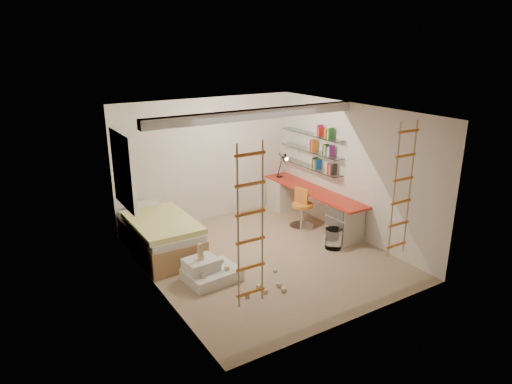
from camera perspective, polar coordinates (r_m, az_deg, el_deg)
floor at (r=8.24m, az=1.11°, el=-8.17°), size 4.50×4.50×0.00m
ceiling_beam at (r=7.71m, az=-0.00°, el=9.70°), size 4.00×0.18×0.16m
window_frame at (r=8.23m, az=-16.29°, el=2.60°), size 0.06×1.15×1.35m
window_blind at (r=8.24m, az=-16.03°, el=2.65°), size 0.02×1.00×1.20m
rope_ladder_left at (r=5.61m, az=-0.70°, el=-4.38°), size 0.41×0.04×2.13m
rope_ladder_right at (r=7.29m, az=17.79°, el=0.16°), size 0.41×0.04×2.13m
waste_bin at (r=8.63m, az=9.65°, el=-5.77°), size 0.31×0.31×0.38m
desk at (r=9.66m, az=6.93°, el=-1.61°), size 0.56×2.80×0.75m
shelves at (r=9.64m, az=6.90°, el=5.16°), size 0.25×1.80×0.71m
bed at (r=8.52m, az=-11.88°, el=-5.23°), size 1.02×2.00×0.69m
task_lamp at (r=10.14m, az=3.51°, el=3.81°), size 0.14×0.36×0.57m
swivel_chair at (r=9.43m, az=5.75°, el=-2.66°), size 0.60×0.60×0.84m
play_platform at (r=7.50m, az=-5.92°, el=-9.87°), size 0.89×0.72×0.37m
toy_blocks at (r=7.31m, az=-2.27°, el=-9.99°), size 1.31×1.11×0.64m
books at (r=9.62m, az=6.92°, el=5.70°), size 0.14×0.70×0.92m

